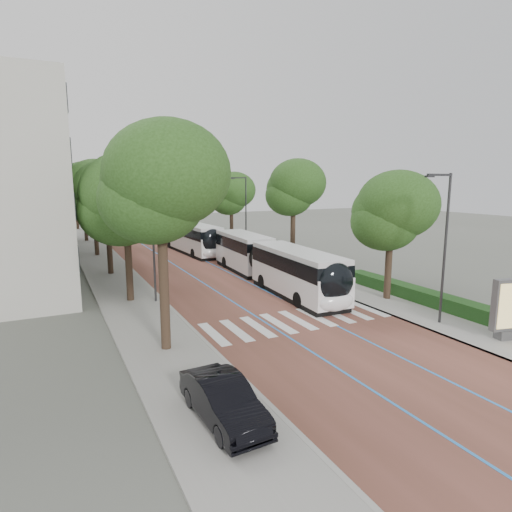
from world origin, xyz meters
The scene contains 20 objects.
ground centered at (0.00, 0.00, 0.00)m, with size 160.00×160.00×0.00m, color #51544C.
road centered at (0.00, 40.00, 0.01)m, with size 11.00×140.00×0.02m, color brown.
sidewalk_left centered at (-7.50, 40.00, 0.06)m, with size 4.00×140.00×0.12m, color gray.
sidewalk_right centered at (7.50, 40.00, 0.06)m, with size 4.00×140.00×0.12m, color gray.
kerb_left centered at (-5.60, 40.00, 0.06)m, with size 0.20×140.00×0.14m, color gray.
kerb_right centered at (5.60, 40.00, 0.06)m, with size 0.20×140.00×0.14m, color gray.
zebra_crossing centered at (0.20, 1.00, 0.03)m, with size 10.55×3.60×0.01m.
lane_line_left centered at (-1.60, 40.00, 0.02)m, with size 0.12×126.00×0.01m, color #297BD0.
lane_line_right centered at (1.60, 40.00, 0.02)m, with size 0.12×126.00×0.01m, color #297BD0.
hedge centered at (9.10, 0.00, 0.52)m, with size 1.20×14.00×0.80m, color #183E15.
streetlight_near centered at (6.62, -3.00, 4.82)m, with size 1.82×0.20×8.00m.
streetlight_far centered at (6.62, 22.00, 4.82)m, with size 1.82×0.20×8.00m.
lamp_post_left centered at (-6.10, 8.00, 4.12)m, with size 0.14×0.14×8.00m, color #303133.
trees_left centered at (-7.50, 25.78, 6.78)m, with size 6.46×60.59×9.77m.
trees_right centered at (7.70, 24.20, 6.36)m, with size 5.77×47.46×9.25m.
lead_bus centered at (2.96, 9.11, 1.63)m, with size 3.32×18.49×3.20m.
bus_queued_0 centered at (2.03, 25.47, 1.62)m, with size 3.22×12.52×3.20m.
bus_queued_1 centered at (2.28, 38.96, 1.62)m, with size 3.13×12.51×3.20m.
ad_panel centered at (7.52, -6.15, 1.69)m, with size 1.49×0.71×2.99m.
parked_car centered at (-7.40, -6.80, 0.82)m, with size 1.49×4.27×1.41m, color black.
Camera 1 is at (-12.05, -18.58, 7.73)m, focal length 30.00 mm.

